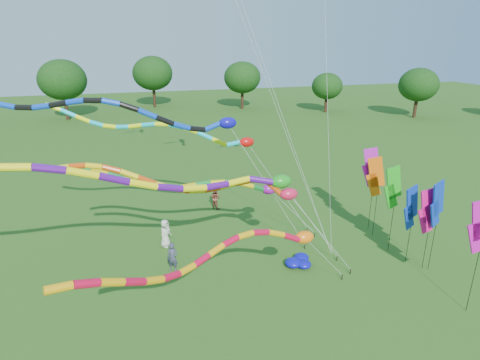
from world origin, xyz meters
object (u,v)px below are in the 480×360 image
object	(u,v)px
person_a	(165,233)
person_c	(215,198)
tube_kite_orange	(208,184)
person_b	(172,257)
tube_kite_red	(233,251)
blue_nylon_heap	(301,261)

from	to	relation	value
person_a	person_c	bearing A→B (deg)	-2.73
person_a	person_c	world-z (taller)	person_a
tube_kite_orange	person_b	world-z (taller)	tube_kite_orange
tube_kite_orange	person_c	distance (m)	10.05
tube_kite_red	person_b	xyz separation A→B (m)	(-1.80, 5.62, -3.18)
tube_kite_orange	blue_nylon_heap	xyz separation A→B (m)	(5.00, 0.21, -4.97)
person_a	person_b	bearing A→B (deg)	-140.28
blue_nylon_heap	person_b	xyz separation A→B (m)	(-6.73, 1.19, 0.62)
tube_kite_red	person_c	distance (m)	13.56
tube_kite_orange	person_c	bearing A→B (deg)	87.75
blue_nylon_heap	person_a	size ratio (longest dim) A/B	0.83
person_a	person_b	world-z (taller)	person_a
tube_kite_orange	person_c	xyz separation A→B (m)	(2.16, 8.79, -4.36)
person_b	person_a	bearing A→B (deg)	120.64
blue_nylon_heap	person_c	world-z (taller)	person_c
blue_nylon_heap	person_b	bearing A→B (deg)	169.96
tube_kite_orange	person_a	size ratio (longest dim) A/B	8.00
tube_kite_red	tube_kite_orange	bearing A→B (deg)	68.98
tube_kite_red	blue_nylon_heap	bearing A→B (deg)	19.94
person_b	tube_kite_red	bearing A→B (deg)	-43.44
tube_kite_orange	person_a	distance (m)	6.25
person_b	person_c	distance (m)	8.36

